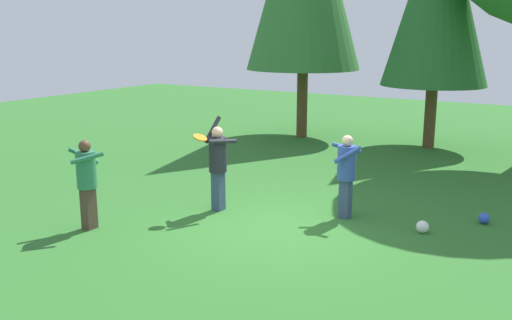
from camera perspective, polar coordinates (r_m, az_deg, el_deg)
The scene contains 7 objects.
ground_plane at distance 10.23m, azimuth 1.99°, elevation -6.61°, with size 40.00×40.00×0.00m, color #2D6B28.
person_thrower at distance 10.89m, azimuth -3.83°, elevation -0.09°, with size 0.64×0.64×1.81m.
person_catcher at distance 10.27m, azimuth -16.54°, elevation -1.64°, with size 0.70×0.71×1.58m.
person_bystander at distance 10.57m, azimuth 9.01°, elevation -0.96°, with size 0.68×0.66×1.55m.
frisbee at distance 10.63m, azimuth -5.60°, elevation 2.24°, with size 0.26×0.27×0.12m.
ball_blue at distance 11.11m, azimuth 21.81°, elevation -5.42°, with size 0.20×0.20×0.20m, color blue.
ball_white at distance 10.28m, azimuth 16.27°, elevation -6.41°, with size 0.22×0.22×0.22m, color white.
Camera 1 is at (4.68, -8.44, 3.42)m, focal length 40.10 mm.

